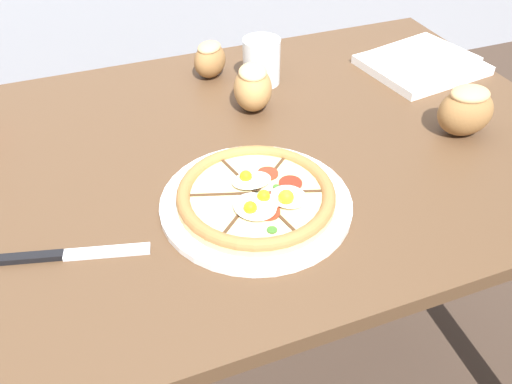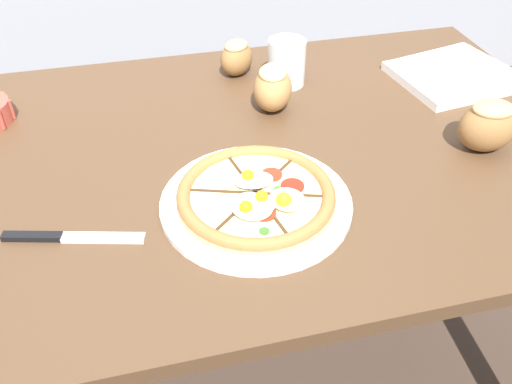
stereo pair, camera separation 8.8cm
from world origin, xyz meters
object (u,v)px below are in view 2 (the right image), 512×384
Objects in this scene: dining_table at (223,193)px; bread_piece_far at (488,125)px; napkin_folded at (454,73)px; pizza at (256,198)px; knife_main at (72,237)px; bread_piece_mid at (273,87)px; bread_piece_near at (237,57)px; water_glass at (286,65)px.

bread_piece_far reaches higher than dining_table.
dining_table is at bearing -164.80° from napkin_folded.
knife_main is at bearing -178.50° from pizza.
dining_table is at bearing -135.59° from bread_piece_mid.
bread_piece_far is (0.35, -0.24, 0.00)m from bread_piece_mid.
pizza reaches higher than napkin_folded.
pizza is 2.75× the size of bread_piece_far.
bread_piece_mid reaches higher than bread_piece_near.
bread_piece_near is at bearing 133.60° from bread_piece_far.
bread_piece_mid reaches higher than napkin_folded.
bread_piece_far reaches higher than knife_main.
knife_main is at bearing -127.38° from bread_piece_near.
napkin_folded is 0.50m from bread_piece_near.
dining_table is 0.21m from pizza.
bread_piece_near is 0.96× the size of bread_piece_far.
bread_piece_far is 0.76m from knife_main.
knife_main is (-0.41, -0.31, -0.05)m from bread_piece_mid.
knife_main is at bearing -138.73° from water_glass.
napkin_folded is 2.50× the size of bread_piece_near.
water_glass reaches higher than dining_table.
knife_main is at bearing -146.99° from dining_table.
napkin_folded is at bearing 15.20° from dining_table.
water_glass is at bearing 59.47° from bread_piece_mid.
bread_piece_far is at bearing -12.24° from dining_table.
bread_piece_near is (0.10, 0.30, 0.14)m from dining_table.
dining_table is 4.57× the size of pizza.
bread_piece_far is at bearing 7.80° from pizza.
bread_piece_far is at bearing -46.40° from bread_piece_near.
water_glass reaches higher than pizza.
water_glass reaches higher than knife_main.
pizza is 0.32m from bread_piece_mid.
bread_piece_mid is 0.42m from bread_piece_far.
knife_main is (-0.30, -0.01, -0.01)m from pizza.
pizza is at bearing -149.31° from napkin_folded.
knife_main is 2.15× the size of water_glass.
napkin_folded reaches higher than dining_table.
bread_piece_near is at bearing 103.27° from bread_piece_mid.
water_glass reaches higher than bread_piece_mid.
bread_piece_near reaches higher than knife_main.
dining_table is at bearing 99.30° from pizza.
dining_table is 13.07× the size of bread_piece_near.
bread_piece_far is 0.44m from water_glass.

